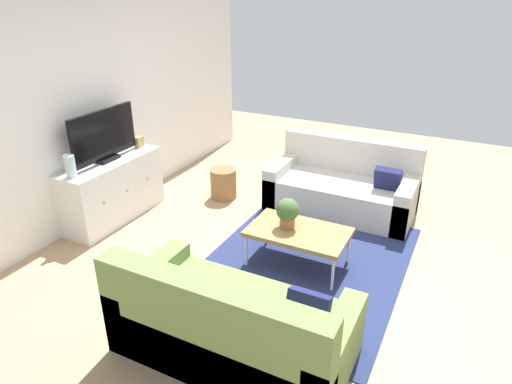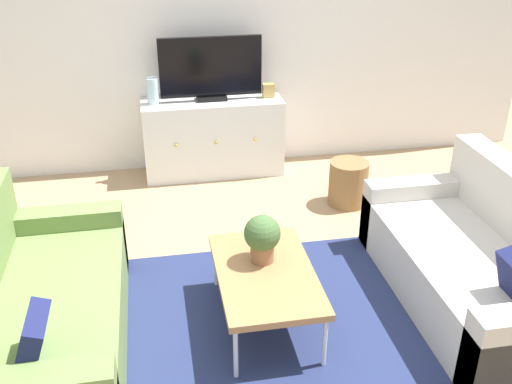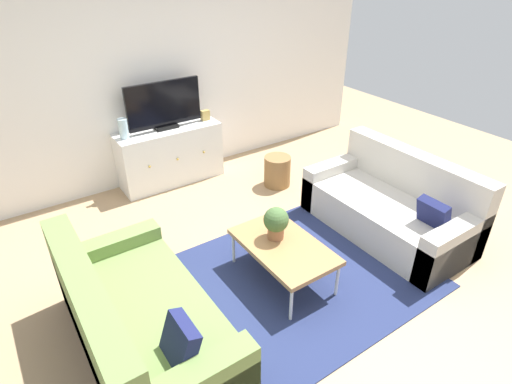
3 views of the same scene
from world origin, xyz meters
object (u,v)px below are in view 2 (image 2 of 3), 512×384
glass_vase (153,91)px  mantel_clock (268,90)px  flat_screen_tv (211,69)px  potted_plant (262,237)px  tv_console (213,137)px  couch_right_side (484,265)px  coffee_table (265,275)px  wicker_basket (348,183)px  couch_left_side (28,316)px

glass_vase → mantel_clock: 1.08m
glass_vase → flat_screen_tv: bearing=2.1°
potted_plant → glass_vase: 2.32m
glass_vase → tv_console: bearing=-0.0°
couch_right_side → coffee_table: bearing=179.1°
glass_vase → couch_right_side: bearing=-49.1°
potted_plant → wicker_basket: (1.03, 1.35, -0.37)m
couch_left_side → mantel_clock: size_ratio=13.50×
couch_left_side → coffee_table: (1.41, 0.02, 0.09)m
glass_vase → wicker_basket: 1.96m
couch_right_side → coffee_table: size_ratio=1.80×
couch_right_side → flat_screen_tv: size_ratio=1.86×
coffee_table → potted_plant: size_ratio=3.14×
mantel_clock → potted_plant: bearing=-102.5°
flat_screen_tv → wicker_basket: 1.63m
tv_console → mantel_clock: bearing=0.0°
couch_right_side → flat_screen_tv: flat_screen_tv is taller
couch_right_side → potted_plant: (-1.47, 0.15, 0.29)m
potted_plant → wicker_basket: size_ratio=0.78×
couch_left_side → mantel_clock: bearing=51.2°
couch_right_side → coffee_table: couch_right_side is taller
tv_console → mantel_clock: mantel_clock is taller
couch_left_side → couch_right_side: bearing=0.0°
couch_left_side → potted_plant: (1.41, 0.15, 0.29)m
mantel_clock → couch_right_side: bearing=-67.7°
coffee_table → mantel_clock: size_ratio=7.51×
couch_right_side → glass_vase: (-2.06, 2.37, 0.58)m
flat_screen_tv → mantel_clock: 0.59m
potted_plant → flat_screen_tv: bearing=91.2°
couch_left_side → flat_screen_tv: size_ratio=1.86×
couch_right_side → potted_plant: size_ratio=5.64×
couch_right_side → glass_vase: size_ratio=7.33×
glass_vase → mantel_clock: glass_vase is taller
coffee_table → mantel_clock: mantel_clock is taller
couch_left_side → coffee_table: size_ratio=1.80×
couch_left_side → couch_right_side: 2.88m
wicker_basket → mantel_clock: bearing=121.6°
coffee_table → potted_plant: (0.00, 0.12, 0.20)m
couch_right_side → mantel_clock: bearing=112.3°
tv_console → wicker_basket: bearing=-39.1°
couch_left_side → wicker_basket: bearing=31.4°
couch_left_side → mantel_clock: (1.91, 2.37, 0.53)m
potted_plant → wicker_basket: bearing=52.5°
coffee_table → glass_vase: glass_vase is taller
couch_left_side → tv_console: size_ratio=1.33×
coffee_table → wicker_basket: (1.04, 1.47, -0.17)m
couch_right_side → potted_plant: bearing=174.3°
mantel_clock → wicker_basket: (0.54, -0.88, -0.60)m
flat_screen_tv → tv_console: bearing=-90.0°
couch_left_side → wicker_basket: 2.87m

